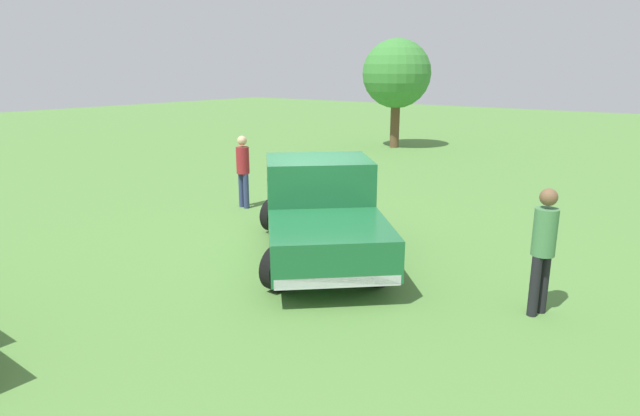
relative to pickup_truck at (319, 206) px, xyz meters
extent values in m
plane|color=#54843D|center=(-0.10, -0.35, -0.91)|extent=(80.00, 80.00, 0.00)
cylinder|color=black|center=(0.69, 1.76, -0.55)|extent=(0.72, 0.22, 0.72)
cylinder|color=black|center=(1.79, 0.59, -0.55)|extent=(0.72, 0.22, 0.72)
cylinder|color=black|center=(-1.61, -0.41, -0.55)|extent=(0.72, 0.22, 0.72)
cylinder|color=black|center=(-0.50, -1.58, -0.55)|extent=(0.72, 0.22, 0.72)
cube|color=#1E6638|center=(1.17, 1.11, -0.21)|extent=(2.75, 2.74, 0.64)
cube|color=#1E6638|center=(-0.12, -0.12, 0.17)|extent=(2.46, 2.47, 1.40)
cube|color=slate|center=(-0.12, -0.12, 0.61)|extent=(2.18, 2.20, 0.48)
cube|color=#1E6638|center=(-0.84, -0.79, -0.23)|extent=(3.03, 3.02, 0.60)
cube|color=silver|center=(1.84, 1.74, -0.47)|extent=(1.35, 1.42, 0.16)
cylinder|color=navy|center=(-1.55, -3.65, -0.47)|extent=(0.14, 0.14, 0.87)
cylinder|color=navy|center=(-1.52, -3.46, -0.47)|extent=(0.14, 0.14, 0.87)
cylinder|color=maroon|center=(-1.53, -3.55, 0.29)|extent=(0.37, 0.37, 0.66)
sphere|color=#D8AD84|center=(-1.53, -3.55, 0.78)|extent=(0.24, 0.24, 0.24)
cylinder|color=black|center=(0.14, 4.12, -0.47)|extent=(0.14, 0.14, 0.89)
cylinder|color=black|center=(0.32, 4.05, -0.47)|extent=(0.14, 0.14, 0.89)
cylinder|color=#477F4C|center=(0.23, 4.08, 0.31)|extent=(0.41, 0.41, 0.67)
sphere|color=brown|center=(0.23, 4.08, 0.80)|extent=(0.24, 0.24, 0.24)
cylinder|color=brown|center=(-13.11, -5.85, 0.24)|extent=(0.40, 0.40, 2.30)
sphere|color=#3D8438|center=(-13.11, -5.85, 2.27)|extent=(2.93, 2.93, 2.93)
camera|label=1|loc=(7.68, 5.88, 2.49)|focal=30.02mm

